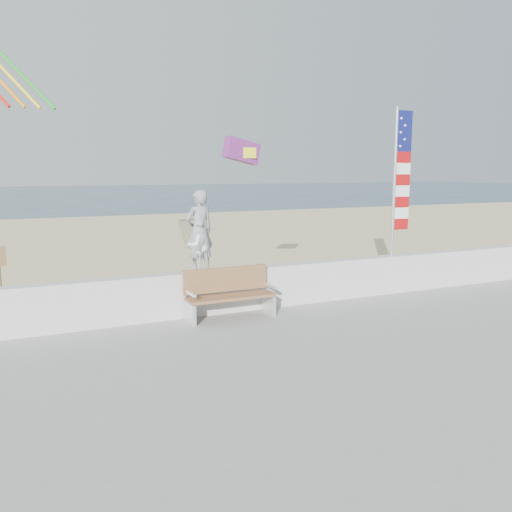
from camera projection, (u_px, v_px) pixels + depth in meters
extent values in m
plane|color=#2D445B|center=(288.00, 344.00, 9.81)|extent=(220.00, 220.00, 0.00)
cube|color=beige|center=(158.00, 265.00, 17.85)|extent=(90.00, 40.00, 0.08)
cube|color=#979692|center=(455.00, 433.00, 6.22)|extent=(50.00, 12.40, 0.10)
cube|color=beige|center=(243.00, 289.00, 11.50)|extent=(30.00, 0.35, 0.90)
imported|color=gray|center=(199.00, 231.00, 10.90)|extent=(0.67, 0.51, 1.66)
imported|color=silver|center=(198.00, 246.00, 10.93)|extent=(0.59, 0.50, 1.07)
cube|color=brown|center=(231.00, 297.00, 10.80)|extent=(1.80, 0.50, 0.06)
cube|color=brown|center=(226.00, 279.00, 10.99)|extent=(1.80, 0.05, 0.50)
cube|color=silver|center=(191.00, 313.00, 10.48)|extent=(0.06, 0.50, 0.40)
cube|color=white|center=(191.00, 294.00, 10.37)|extent=(0.06, 0.45, 0.05)
cube|color=silver|center=(269.00, 304.00, 11.19)|extent=(0.06, 0.50, 0.40)
cube|color=silver|center=(270.00, 286.00, 11.09)|extent=(0.06, 0.45, 0.05)
cylinder|color=silver|center=(394.00, 183.00, 12.81)|extent=(0.08, 0.08, 3.50)
cube|color=#0F1451|center=(404.00, 131.00, 12.72)|extent=(0.44, 0.02, 0.95)
cube|color=#9E0A0C|center=(401.00, 224.00, 13.07)|extent=(0.44, 0.02, 0.26)
cube|color=white|center=(401.00, 213.00, 13.02)|extent=(0.44, 0.02, 0.26)
cube|color=#9E0A0C|center=(401.00, 202.00, 12.98)|extent=(0.44, 0.02, 0.26)
cube|color=white|center=(402.00, 191.00, 12.94)|extent=(0.44, 0.02, 0.26)
cube|color=#9E0A0C|center=(402.00, 180.00, 12.90)|extent=(0.44, 0.02, 0.26)
cube|color=white|center=(403.00, 169.00, 12.86)|extent=(0.44, 0.02, 0.26)
cube|color=#9E0A0C|center=(403.00, 157.00, 12.82)|extent=(0.44, 0.02, 0.26)
sphere|color=white|center=(400.00, 146.00, 12.71)|extent=(0.06, 0.06, 0.06)
sphere|color=white|center=(405.00, 139.00, 12.74)|extent=(0.06, 0.06, 0.06)
sphere|color=white|center=(401.00, 132.00, 12.66)|extent=(0.06, 0.06, 0.06)
sphere|color=white|center=(405.00, 125.00, 12.69)|extent=(0.06, 0.06, 0.06)
sphere|color=white|center=(401.00, 118.00, 12.61)|extent=(0.06, 0.06, 0.06)
cube|color=red|center=(242.00, 151.00, 12.68)|extent=(1.00, 0.43, 0.66)
cube|color=yellow|center=(247.00, 153.00, 12.75)|extent=(0.34, 0.26, 0.25)
cylinder|color=olive|center=(0.00, 287.00, 11.46)|extent=(0.07, 0.07, 1.20)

